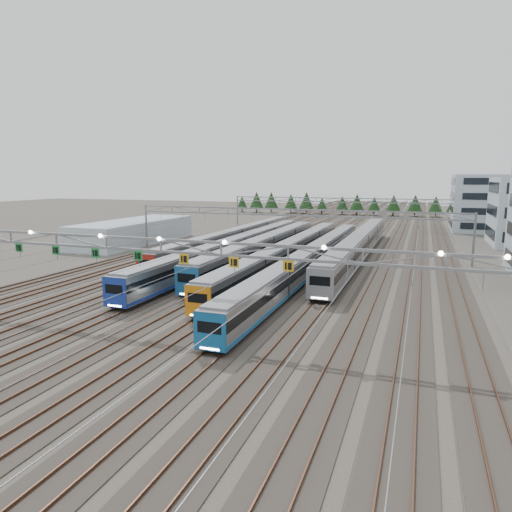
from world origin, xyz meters
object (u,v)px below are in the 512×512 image
(gantry_mid, at_px, (290,218))
(depot_bldg_north, at_px, (501,203))
(train_e, at_px, (312,259))
(train_a, at_px, (235,238))
(gantry_near, at_px, (160,248))
(train_d, at_px, (290,252))
(train_f, at_px, (359,245))
(train_c, at_px, (265,248))
(west_shed, at_px, (134,232))
(train_b, at_px, (237,248))
(gantry_far, at_px, (338,204))

(gantry_mid, relative_size, depot_bldg_north, 2.56)
(train_e, distance_m, depot_bldg_north, 72.05)
(depot_bldg_north, bearing_deg, train_a, -135.39)
(gantry_mid, bearing_deg, gantry_near, -90.07)
(train_d, distance_m, depot_bldg_north, 70.44)
(train_f, height_order, depot_bldg_north, depot_bldg_north)
(train_c, xyz_separation_m, west_shed, (-31.44, 10.34, 0.14))
(train_d, distance_m, train_f, 13.19)
(train_d, relative_size, west_shed, 2.00)
(train_b, xyz_separation_m, gantry_far, (6.75, 51.79, 4.38))
(depot_bldg_north, height_order, west_shed, depot_bldg_north)
(train_a, relative_size, gantry_far, 1.03)
(train_b, distance_m, train_f, 19.91)
(train_a, relative_size, train_d, 0.97)
(train_d, bearing_deg, train_e, -43.61)
(train_d, xyz_separation_m, gantry_far, (-2.25, 52.93, 4.42))
(train_f, height_order, gantry_far, gantry_far)
(train_f, bearing_deg, depot_bldg_north, 61.70)
(train_e, distance_m, train_f, 14.64)
(train_d, relative_size, gantry_mid, 1.06)
(train_b, height_order, gantry_near, gantry_near)
(train_b, bearing_deg, gantry_far, 82.57)
(gantry_far, relative_size, west_shed, 1.88)
(train_b, distance_m, west_shed, 29.10)
(train_b, height_order, train_c, train_c)
(train_a, xyz_separation_m, depot_bldg_north, (49.73, 49.06, 4.81))
(west_shed, bearing_deg, train_f, -3.16)
(train_e, relative_size, gantry_mid, 1.16)
(train_e, bearing_deg, train_d, 136.39)
(train_a, height_order, train_e, train_a)
(train_b, distance_m, gantry_near, 34.37)
(train_b, relative_size, west_shed, 2.07)
(train_e, bearing_deg, train_c, 145.98)
(gantry_far, bearing_deg, train_b, -97.43)
(train_e, relative_size, train_f, 1.08)
(gantry_far, bearing_deg, train_c, -92.52)
(train_b, distance_m, train_e, 14.55)
(train_d, relative_size, gantry_near, 1.06)
(gantry_near, relative_size, gantry_mid, 1.00)
(train_b, xyz_separation_m, depot_bldg_north, (45.23, 59.07, 4.87))
(train_c, height_order, train_d, train_c)
(gantry_mid, height_order, west_shed, gantry_mid)
(train_b, bearing_deg, train_d, -7.21)
(train_e, relative_size, west_shed, 2.17)
(gantry_near, bearing_deg, gantry_far, 89.97)
(gantry_mid, bearing_deg, west_shed, 172.90)
(train_d, distance_m, gantry_far, 53.16)
(train_f, distance_m, depot_bldg_north, 57.63)
(west_shed, bearing_deg, gantry_near, -52.79)
(train_e, xyz_separation_m, gantry_near, (-6.80, -27.90, 5.15))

